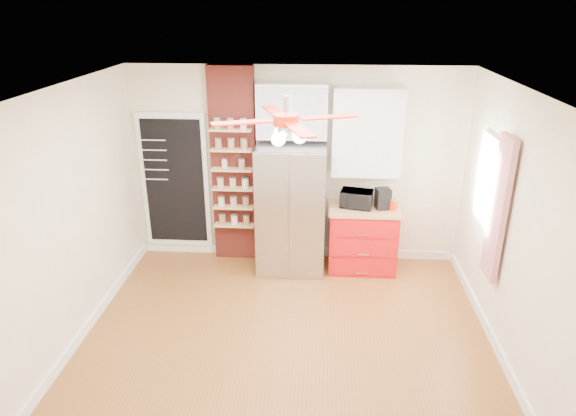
# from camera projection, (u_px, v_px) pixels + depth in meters

# --- Properties ---
(floor) EXTENTS (4.50, 4.50, 0.00)m
(floor) POSITION_uv_depth(u_px,v_px,m) (286.00, 337.00, 5.67)
(floor) COLOR brown
(floor) RESTS_ON ground
(ceiling) EXTENTS (4.50, 4.50, 0.00)m
(ceiling) POSITION_uv_depth(u_px,v_px,m) (286.00, 90.00, 4.65)
(ceiling) COLOR white
(ceiling) RESTS_ON wall_back
(wall_back) EXTENTS (4.50, 0.02, 2.70)m
(wall_back) POSITION_uv_depth(u_px,v_px,m) (296.00, 166.00, 7.01)
(wall_back) COLOR beige
(wall_back) RESTS_ON floor
(wall_front) EXTENTS (4.50, 0.02, 2.70)m
(wall_front) POSITION_uv_depth(u_px,v_px,m) (264.00, 352.00, 3.31)
(wall_front) COLOR beige
(wall_front) RESTS_ON floor
(wall_left) EXTENTS (0.02, 4.00, 2.70)m
(wall_left) POSITION_uv_depth(u_px,v_px,m) (69.00, 220.00, 5.30)
(wall_left) COLOR beige
(wall_left) RESTS_ON floor
(wall_right) EXTENTS (0.02, 4.00, 2.70)m
(wall_right) POSITION_uv_depth(u_px,v_px,m) (515.00, 232.00, 5.02)
(wall_right) COLOR beige
(wall_right) RESTS_ON floor
(chalkboard) EXTENTS (0.95, 0.05, 1.95)m
(chalkboard) POSITION_uv_depth(u_px,v_px,m) (175.00, 182.00, 7.17)
(chalkboard) COLOR white
(chalkboard) RESTS_ON wall_back
(brick_pillar) EXTENTS (0.60, 0.16, 2.70)m
(brick_pillar) POSITION_uv_depth(u_px,v_px,m) (234.00, 167.00, 6.98)
(brick_pillar) COLOR maroon
(brick_pillar) RESTS_ON floor
(fridge) EXTENTS (0.90, 0.70, 1.75)m
(fridge) POSITION_uv_depth(u_px,v_px,m) (291.00, 209.00, 6.85)
(fridge) COLOR #AEADB2
(fridge) RESTS_ON floor
(upper_glass_cabinet) EXTENTS (0.90, 0.35, 0.70)m
(upper_glass_cabinet) POSITION_uv_depth(u_px,v_px,m) (292.00, 110.00, 6.55)
(upper_glass_cabinet) COLOR white
(upper_glass_cabinet) RESTS_ON wall_back
(red_cabinet) EXTENTS (0.94, 0.64, 0.90)m
(red_cabinet) POSITION_uv_depth(u_px,v_px,m) (362.00, 238.00, 6.99)
(red_cabinet) COLOR red
(red_cabinet) RESTS_ON floor
(upper_shelf_unit) EXTENTS (0.90, 0.30, 1.15)m
(upper_shelf_unit) POSITION_uv_depth(u_px,v_px,m) (367.00, 132.00, 6.61)
(upper_shelf_unit) COLOR white
(upper_shelf_unit) RESTS_ON wall_back
(window) EXTENTS (0.04, 0.75, 1.05)m
(window) POSITION_uv_depth(u_px,v_px,m) (489.00, 183.00, 5.77)
(window) COLOR white
(window) RESTS_ON wall_right
(curtain) EXTENTS (0.06, 0.40, 1.55)m
(curtain) POSITION_uv_depth(u_px,v_px,m) (498.00, 209.00, 5.31)
(curtain) COLOR #B41820
(curtain) RESTS_ON wall_right
(ceiling_fan) EXTENTS (1.40, 1.40, 0.44)m
(ceiling_fan) POSITION_uv_depth(u_px,v_px,m) (286.00, 120.00, 4.75)
(ceiling_fan) COLOR silver
(ceiling_fan) RESTS_ON ceiling
(toaster_oven) EXTENTS (0.47, 0.36, 0.23)m
(toaster_oven) POSITION_uv_depth(u_px,v_px,m) (357.00, 199.00, 6.79)
(toaster_oven) COLOR black
(toaster_oven) RESTS_ON red_cabinet
(coffee_maker) EXTENTS (0.21, 0.22, 0.27)m
(coffee_maker) POSITION_uv_depth(u_px,v_px,m) (383.00, 199.00, 6.74)
(coffee_maker) COLOR black
(coffee_maker) RESTS_ON red_cabinet
(canister_left) EXTENTS (0.12, 0.12, 0.14)m
(canister_left) POSITION_uv_depth(u_px,v_px,m) (393.00, 205.00, 6.70)
(canister_left) COLOR red
(canister_left) RESTS_ON red_cabinet
(canister_right) EXTENTS (0.11, 0.11, 0.16)m
(canister_right) POSITION_uv_depth(u_px,v_px,m) (388.00, 202.00, 6.77)
(canister_right) COLOR red
(canister_right) RESTS_ON red_cabinet
(pantry_jar_oats) EXTENTS (0.08, 0.08, 0.12)m
(pantry_jar_oats) POSITION_uv_depth(u_px,v_px,m) (225.00, 163.00, 6.86)
(pantry_jar_oats) COLOR beige
(pantry_jar_oats) RESTS_ON brick_pillar
(pantry_jar_beans) EXTENTS (0.10, 0.10, 0.13)m
(pantry_jar_beans) POSITION_uv_depth(u_px,v_px,m) (242.00, 164.00, 6.80)
(pantry_jar_beans) COLOR #8E6248
(pantry_jar_beans) RESTS_ON brick_pillar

